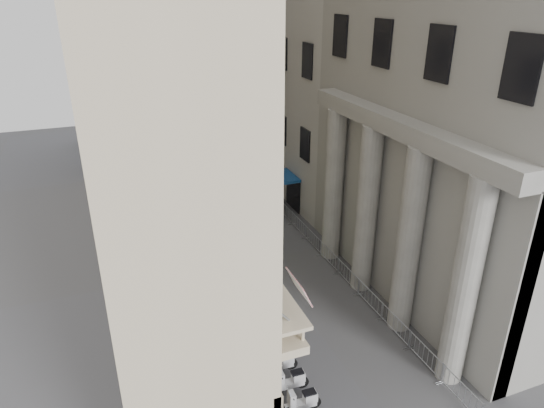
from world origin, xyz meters
The scene contains 32 objects.
far_building centered at (0.00, 48.00, 15.00)m, with size 22.00×10.00×30.00m, color beige.
iron_fence centered at (-4.30, 18.00, 0.00)m, with size 0.30×28.00×1.40m, color black, non-canonical shape.
blue_awning centered at (4.15, 26.00, 0.00)m, with size 1.60×3.00×3.00m, color navy, non-canonical shape.
scooter_3 centered at (-2.98, 7.79, 0.00)m, with size 0.56×1.40×1.50m, color silver, non-canonical shape.
scooter_4 centered at (-2.98, 9.04, 0.00)m, with size 0.56×1.40×1.50m, color silver, non-canonical shape.
scooter_5 centered at (-2.98, 10.30, 0.00)m, with size 0.56×1.40×1.50m, color silver, non-canonical shape.
scooter_6 centered at (-2.98, 11.55, 0.00)m, with size 0.56×1.40×1.50m, color silver, non-canonical shape.
scooter_7 centered at (-2.98, 12.81, 0.00)m, with size 0.56×1.40×1.50m, color silver, non-canonical shape.
scooter_8 centered at (-2.98, 14.06, 0.00)m, with size 0.56×1.40×1.50m, color silver, non-canonical shape.
scooter_9 centered at (-2.98, 15.32, 0.00)m, with size 0.56×1.40×1.50m, color silver, non-canonical shape.
scooter_10 centered at (-2.98, 16.58, 0.00)m, with size 0.56×1.40×1.50m, color silver, non-canonical shape.
scooter_11 centered at (-2.98, 17.83, 0.00)m, with size 0.56×1.40×1.50m, color silver, non-canonical shape.
scooter_12 centered at (-2.98, 19.09, 0.00)m, with size 0.56×1.40×1.50m, color silver, non-canonical shape.
scooter_13 centered at (-2.98, 20.34, 0.00)m, with size 0.56×1.40×1.50m, color silver, non-canonical shape.
scooter_14 centered at (-2.98, 21.60, 0.00)m, with size 0.56×1.40×1.50m, color silver, non-canonical shape.
scooter_15 centered at (-2.98, 22.85, 0.00)m, with size 0.56×1.40×1.50m, color silver, non-canonical shape.
barrier_0 centered at (3.66, 4.48, 0.00)m, with size 0.60×2.40×1.10m, color #AAACB2, non-canonical shape.
barrier_1 centered at (3.66, 6.98, 0.00)m, with size 0.60×2.40×1.10m, color #AAACB2, non-canonical shape.
barrier_2 centered at (3.66, 9.48, 0.00)m, with size 0.60×2.40×1.10m, color #AAACB2, non-canonical shape.
barrier_3 centered at (3.66, 11.98, 0.00)m, with size 0.60×2.40×1.10m, color #AAACB2, non-canonical shape.
barrier_4 centered at (3.66, 14.48, 0.00)m, with size 0.60×2.40×1.10m, color #AAACB2, non-canonical shape.
barrier_5 centered at (3.66, 16.98, 0.00)m, with size 0.60×2.40×1.10m, color #AAACB2, non-canonical shape.
barrier_6 centered at (3.66, 19.48, 0.00)m, with size 0.60×2.40×1.10m, color #AAACB2, non-canonical shape.
barrier_7 centered at (3.66, 21.98, 0.00)m, with size 0.60×2.40×1.10m, color #AAACB2, non-canonical shape.
barrier_8 centered at (3.66, 24.48, 0.00)m, with size 0.60×2.40×1.10m, color #AAACB2, non-canonical shape.
barrier_9 centered at (3.66, 26.98, 0.00)m, with size 0.60×2.40×1.10m, color #AAACB2, non-canonical shape.
security_tent centered at (-3.60, 30.00, 2.61)m, with size 3.84×3.84×3.12m.
street_lamp centered at (-3.89, 27.82, 4.96)m, with size 2.59×1.09×8.31m.
info_kiosk centered at (-3.83, 18.12, 1.04)m, with size 0.59×1.01×2.05m.
pedestrian_a centered at (0.30, 24.90, 0.90)m, with size 0.66×0.43×1.81m, color #0D0D36.
pedestrian_b centered at (2.16, 31.51, 0.81)m, with size 0.79×0.62×1.63m, color black.
pedestrian_c centered at (0.45, 28.83, 0.78)m, with size 0.77×0.50×1.57m, color black.
Camera 1 is at (-9.69, -7.33, 16.63)m, focal length 32.00 mm.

